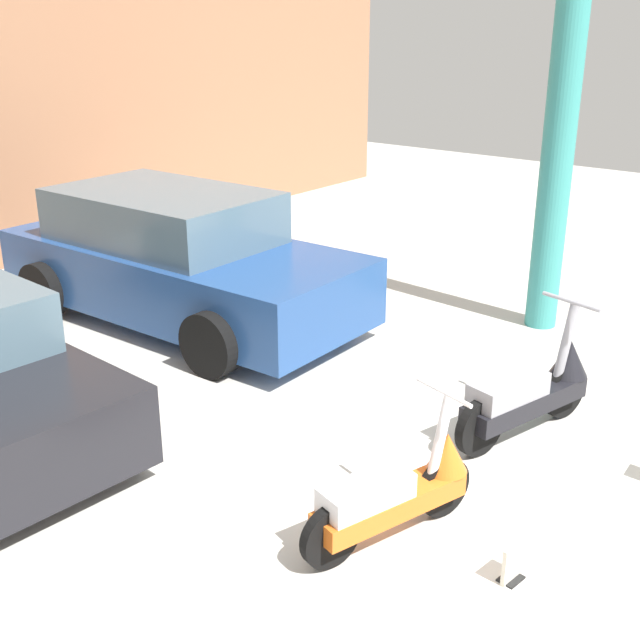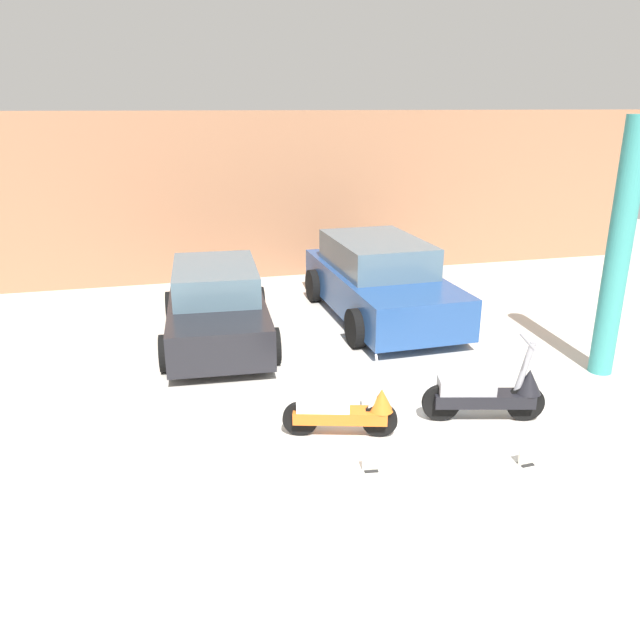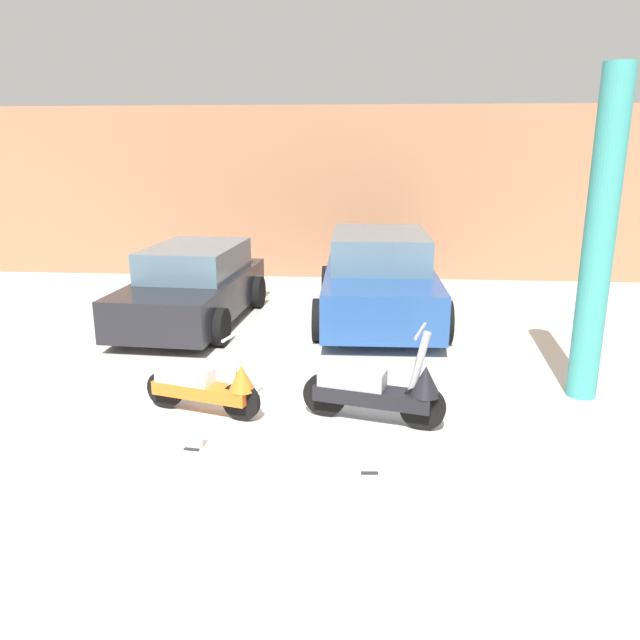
{
  "view_description": "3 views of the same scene",
  "coord_description": "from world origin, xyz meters",
  "views": [
    {
      "loc": [
        -4.6,
        -1.96,
        3.36
      ],
      "look_at": [
        0.32,
        1.99,
        0.94
      ],
      "focal_mm": 45.0,
      "sensor_mm": 36.0,
      "label": 1
    },
    {
      "loc": [
        -2.65,
        -6.09,
        3.92
      ],
      "look_at": [
        -0.5,
        2.47,
        0.86
      ],
      "focal_mm": 35.0,
      "sensor_mm": 36.0,
      "label": 2
    },
    {
      "loc": [
        1.15,
        -5.86,
        2.93
      ],
      "look_at": [
        0.48,
        2.1,
        0.7
      ],
      "focal_mm": 35.0,
      "sensor_mm": 36.0,
      "label": 3
    }
  ],
  "objects": [
    {
      "name": "ground_plane",
      "position": [
        0.0,
        0.0,
        0.0
      ],
      "size": [
        28.0,
        28.0,
        0.0
      ],
      "primitive_type": "plane",
      "color": "silver"
    },
    {
      "name": "wall_back",
      "position": [
        0.0,
        8.33,
        1.9
      ],
      "size": [
        19.6,
        0.12,
        3.8
      ],
      "primitive_type": "cube",
      "color": "#9E6B4C",
      "rests_on": "ground_plane"
    },
    {
      "name": "scooter_front_left",
      "position": [
        -0.66,
        0.53,
        0.35
      ],
      "size": [
        1.4,
        0.66,
        1.0
      ],
      "rotation": [
        0.0,
        0.0,
        -0.28
      ],
      "color": "black",
      "rests_on": "ground_plane"
    },
    {
      "name": "scooter_front_right",
      "position": [
        1.26,
        0.46,
        0.39
      ],
      "size": [
        1.57,
        0.7,
        1.11
      ],
      "rotation": [
        0.0,
        0.0,
        -0.24
      ],
      "color": "black",
      "rests_on": "ground_plane"
    },
    {
      "name": "car_rear_left",
      "position": [
        -1.88,
        4.33,
        0.62
      ],
      "size": [
        2.03,
        3.92,
        1.3
      ],
      "rotation": [
        0.0,
        0.0,
        -1.63
      ],
      "color": "black",
      "rests_on": "ground_plane"
    },
    {
      "name": "car_rear_center",
      "position": [
        1.29,
        4.86,
        0.71
      ],
      "size": [
        2.22,
        4.44,
        1.49
      ],
      "rotation": [
        0.0,
        0.0,
        -1.54
      ],
      "color": "navy",
      "rests_on": "ground_plane"
    },
    {
      "name": "placard_near_left_scooter",
      "position": [
        -0.6,
        -0.3,
        0.11
      ],
      "size": [
        0.2,
        0.14,
        0.26
      ],
      "rotation": [
        0.0,
        0.0,
        -0.12
      ],
      "color": "black",
      "rests_on": "ground_plane"
    },
    {
      "name": "placard_near_right_scooter",
      "position": [
        1.17,
        -0.62,
        0.11
      ],
      "size": [
        0.2,
        0.13,
        0.26
      ],
      "rotation": [
        0.0,
        0.0,
        0.07
      ],
      "color": "black",
      "rests_on": "ground_plane"
    },
    {
      "name": "support_column_side",
      "position": [
        3.73,
        1.46,
        1.9
      ],
      "size": [
        0.35,
        0.35,
        3.8
      ],
      "primitive_type": "cylinder",
      "color": "teal",
      "rests_on": "ground_plane"
    }
  ]
}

